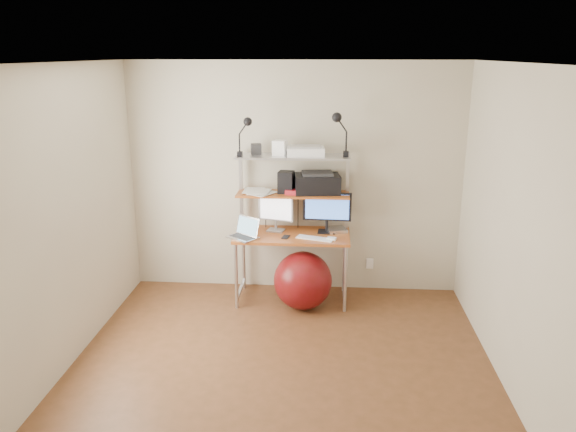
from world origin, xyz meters
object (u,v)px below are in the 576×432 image
(monitor_silver, at_px, (276,210))
(printer, at_px, (317,183))
(exercise_ball, at_px, (303,281))
(monitor_black, at_px, (327,209))
(laptop, at_px, (245,233))

(monitor_silver, bearing_deg, printer, 22.11)
(printer, distance_m, exercise_ball, 1.03)
(monitor_black, height_order, printer, printer)
(monitor_silver, distance_m, printer, 0.52)
(monitor_silver, xyz_separation_m, exercise_ball, (0.31, -0.31, -0.66))
(monitor_silver, bearing_deg, exercise_ball, -30.99)
(monitor_silver, height_order, laptop, monitor_silver)
(laptop, relative_size, exercise_ball, 0.64)
(laptop, distance_m, printer, 0.92)
(laptop, bearing_deg, exercise_ball, 31.62)
(printer, xyz_separation_m, exercise_ball, (-0.13, -0.37, -0.95))
(laptop, distance_m, exercise_ball, 0.77)
(monitor_silver, relative_size, monitor_black, 0.84)
(monitor_black, distance_m, exercise_ball, 0.79)
(laptop, height_order, printer, printer)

